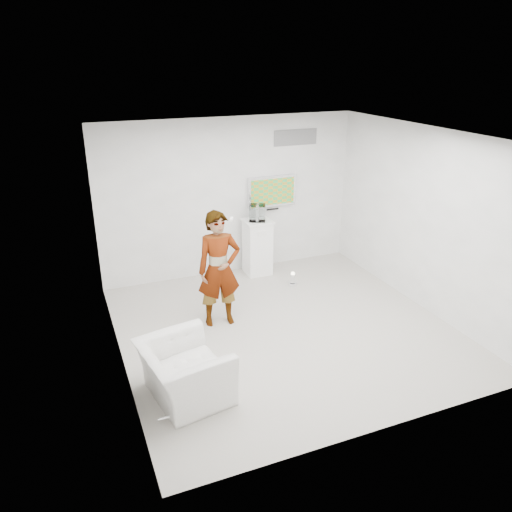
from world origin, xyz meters
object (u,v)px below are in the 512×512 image
(person, at_px, (219,269))
(tv, at_px, (272,191))
(armchair, at_px, (184,372))
(floor_uplight, at_px, (293,279))
(pedestal, at_px, (257,247))

(person, bearing_deg, tv, 52.65)
(person, relative_size, armchair, 1.68)
(floor_uplight, bearing_deg, person, -154.84)
(tv, height_order, pedestal, tv)
(person, distance_m, pedestal, 2.10)
(armchair, xyz_separation_m, floor_uplight, (2.70, 2.42, -0.23))
(person, bearing_deg, armchair, -116.57)
(tv, bearing_deg, armchair, -128.01)
(person, xyz_separation_m, armchair, (-1.01, -1.63, -0.57))
(tv, xyz_separation_m, armchair, (-2.73, -3.49, -1.19))
(tv, relative_size, person, 0.54)
(floor_uplight, bearing_deg, tv, 88.21)
(tv, distance_m, person, 2.61)
(person, relative_size, floor_uplight, 7.15)
(tv, xyz_separation_m, floor_uplight, (-0.03, -1.08, -1.42))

